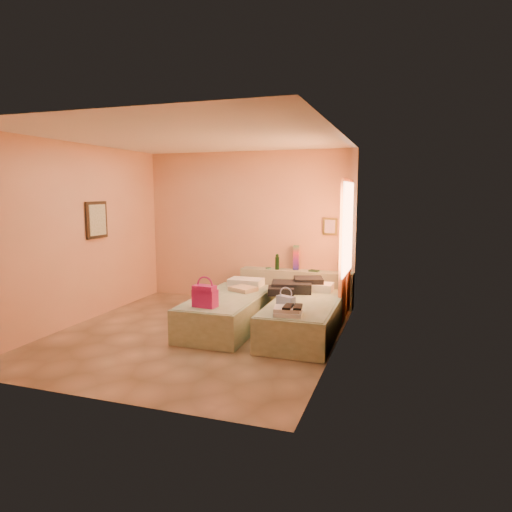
% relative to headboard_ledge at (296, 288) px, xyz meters
% --- Properties ---
extents(ground, '(4.50, 4.50, 0.00)m').
position_rel_headboard_ledge_xyz_m(ground, '(-0.98, -2.10, -0.33)').
color(ground, '#A28461').
rests_on(ground, ground).
extents(room_walls, '(4.02, 4.51, 2.81)m').
position_rel_headboard_ledge_xyz_m(room_walls, '(-0.77, -1.53, 1.46)').
color(room_walls, tan).
rests_on(room_walls, ground).
extents(headboard_ledge, '(2.05, 0.30, 0.65)m').
position_rel_headboard_ledge_xyz_m(headboard_ledge, '(0.00, 0.00, 0.00)').
color(headboard_ledge, '#A0AD8D').
rests_on(headboard_ledge, ground).
extents(bed_left, '(0.92, 2.01, 0.50)m').
position_rel_headboard_ledge_xyz_m(bed_left, '(-0.64, -1.70, -0.08)').
color(bed_left, '#A7BA95').
rests_on(bed_left, ground).
extents(bed_right, '(0.92, 2.01, 0.50)m').
position_rel_headboard_ledge_xyz_m(bed_right, '(0.52, -1.70, -0.08)').
color(bed_right, '#A7BA95').
rests_on(bed_right, ground).
extents(water_bottle, '(0.10, 0.10, 0.27)m').
position_rel_headboard_ledge_xyz_m(water_bottle, '(-0.35, -0.04, 0.46)').
color(water_bottle, '#133517').
rests_on(water_bottle, headboard_ledge).
extents(rainbow_box, '(0.10, 0.10, 0.44)m').
position_rel_headboard_ledge_xyz_m(rainbow_box, '(-0.02, 0.07, 0.55)').
color(rainbow_box, '#B71668').
rests_on(rainbow_box, headboard_ledge).
extents(small_dish, '(0.13, 0.13, 0.03)m').
position_rel_headboard_ledge_xyz_m(small_dish, '(-0.52, -0.03, 0.34)').
color(small_dish, '#4D8E6B').
rests_on(small_dish, headboard_ledge).
extents(green_book, '(0.19, 0.16, 0.03)m').
position_rel_headboard_ledge_xyz_m(green_book, '(0.33, -0.03, 0.34)').
color(green_book, '#26482D').
rests_on(green_book, headboard_ledge).
extents(flower_vase, '(0.26, 0.26, 0.27)m').
position_rel_headboard_ledge_xyz_m(flower_vase, '(0.83, 0.08, 0.46)').
color(flower_vase, white).
rests_on(flower_vase, headboard_ledge).
extents(magenta_handbag, '(0.34, 0.21, 0.30)m').
position_rel_headboard_ledge_xyz_m(magenta_handbag, '(-0.69, -2.41, 0.33)').
color(magenta_handbag, '#B71668').
rests_on(magenta_handbag, bed_left).
extents(khaki_garment, '(0.47, 0.44, 0.07)m').
position_rel_headboard_ledge_xyz_m(khaki_garment, '(-0.55, -1.30, 0.21)').
color(khaki_garment, tan).
rests_on(khaki_garment, bed_left).
extents(clothes_pile, '(0.78, 0.78, 0.20)m').
position_rel_headboard_ledge_xyz_m(clothes_pile, '(0.24, -1.11, 0.28)').
color(clothes_pile, black).
rests_on(clothes_pile, bed_right).
extents(blue_handbag, '(0.28, 0.20, 0.16)m').
position_rel_headboard_ledge_xyz_m(blue_handbag, '(0.36, -2.12, 0.26)').
color(blue_handbag, '#465BA8').
rests_on(blue_handbag, bed_right).
extents(towel_stack, '(0.39, 0.35, 0.10)m').
position_rel_headboard_ledge_xyz_m(towel_stack, '(0.48, -2.46, 0.23)').
color(towel_stack, silver).
rests_on(towel_stack, bed_right).
extents(sandal_pair, '(0.21, 0.28, 0.03)m').
position_rel_headboard_ledge_xyz_m(sandal_pair, '(0.54, -2.46, 0.29)').
color(sandal_pair, black).
rests_on(sandal_pair, towel_stack).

